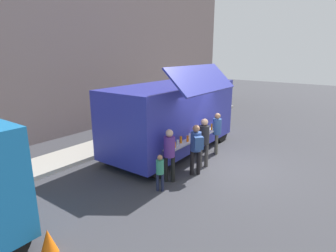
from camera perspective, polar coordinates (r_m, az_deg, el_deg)
ground_plane at (r=10.19m, az=11.32°, el=-8.07°), size 60.00×60.00×0.00m
curb_strip at (r=10.82m, az=-23.77°, el=-7.30°), size 28.00×1.60×0.15m
building_behind at (r=14.07m, az=-30.40°, el=16.56°), size 32.00×2.40×9.60m
food_truck_main at (r=11.00m, az=0.97°, el=2.22°), size 6.06×3.43×3.52m
traffic_cone_orange at (r=6.47m, az=-23.49°, el=-21.06°), size 0.36×0.36×0.55m
trash_bin at (r=15.77m, az=2.86°, el=2.23°), size 0.60×0.60×0.90m
customer_front_ordering at (r=9.63m, az=7.44°, el=-2.60°), size 0.36×0.36×1.76m
customer_mid_with_backpack at (r=8.97m, az=5.83°, el=-3.94°), size 0.51×0.54×1.70m
customer_rear_waiting at (r=8.49m, az=0.28°, el=-5.16°), size 0.35×0.35×1.70m
customer_extra_browsing at (r=11.02m, az=10.08°, el=-0.77°), size 0.34×0.34×1.66m
child_near_queue at (r=8.06m, az=-1.67°, el=-9.01°), size 0.23×0.23×1.12m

